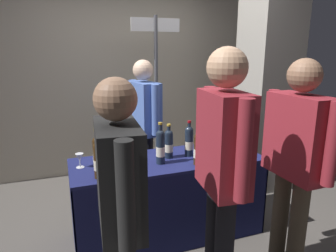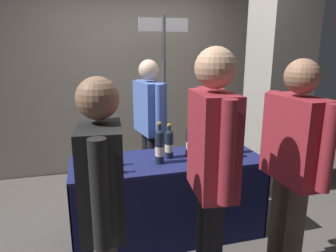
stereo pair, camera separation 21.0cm
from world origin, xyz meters
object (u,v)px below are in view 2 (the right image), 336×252
(vendor_presenter, at_px, (149,118))
(display_bottle_0, at_px, (95,158))
(taster_foreground_right, at_px, (293,156))
(tasting_table, at_px, (168,183))
(concrete_pillar, at_px, (281,43))
(featured_wine_bottle, at_px, (231,140))
(flower_vase, at_px, (214,137))
(booth_signpost, at_px, (164,85))
(wine_glass_mid, at_px, (231,146))
(wine_glass_near_vendor, at_px, (80,155))

(vendor_presenter, bearing_deg, display_bottle_0, -43.19)
(display_bottle_0, relative_size, taster_foreground_right, 0.21)
(tasting_table, xyz_separation_m, display_bottle_0, (-0.62, -0.20, 0.38))
(concrete_pillar, height_order, featured_wine_bottle, concrete_pillar)
(concrete_pillar, height_order, vendor_presenter, concrete_pillar)
(tasting_table, bearing_deg, flower_vase, 16.40)
(display_bottle_0, bearing_deg, booth_signpost, 55.79)
(tasting_table, height_order, vendor_presenter, vendor_presenter)
(concrete_pillar, bearing_deg, taster_foreground_right, -120.03)
(tasting_table, height_order, featured_wine_bottle, featured_wine_bottle)
(taster_foreground_right, relative_size, booth_signpost, 0.79)
(tasting_table, relative_size, display_bottle_0, 4.92)
(wine_glass_mid, bearing_deg, vendor_presenter, 124.03)
(concrete_pillar, height_order, taster_foreground_right, concrete_pillar)
(vendor_presenter, bearing_deg, booth_signpost, 133.64)
(flower_vase, bearing_deg, wine_glass_mid, -76.43)
(concrete_pillar, relative_size, wine_glass_near_vendor, 29.15)
(flower_vase, xyz_separation_m, booth_signpost, (-0.25, 0.92, 0.40))
(flower_vase, bearing_deg, taster_foreground_right, -80.08)
(concrete_pillar, bearing_deg, booth_signpost, 159.91)
(wine_glass_mid, relative_size, booth_signpost, 0.07)
(booth_signpost, bearing_deg, vendor_presenter, -126.51)
(wine_glass_near_vendor, distance_m, taster_foreground_right, 1.65)
(wine_glass_mid, height_order, taster_foreground_right, taster_foreground_right)
(booth_signpost, bearing_deg, display_bottle_0, -124.21)
(featured_wine_bottle, height_order, booth_signpost, booth_signpost)
(flower_vase, relative_size, taster_foreground_right, 0.22)
(featured_wine_bottle, xyz_separation_m, vendor_presenter, (-0.61, 0.73, 0.08))
(concrete_pillar, relative_size, display_bottle_0, 10.20)
(display_bottle_0, height_order, wine_glass_near_vendor, display_bottle_0)
(concrete_pillar, xyz_separation_m, wine_glass_mid, (-0.92, -0.72, -0.90))
(concrete_pillar, bearing_deg, vendor_presenter, 175.62)
(featured_wine_bottle, xyz_separation_m, taster_foreground_right, (0.06, -0.80, 0.11))
(featured_wine_bottle, height_order, wine_glass_near_vendor, featured_wine_bottle)
(featured_wine_bottle, distance_m, flower_vase, 0.18)
(tasting_table, xyz_separation_m, wine_glass_near_vendor, (-0.74, 0.06, 0.32))
(taster_foreground_right, bearing_deg, display_bottle_0, 64.15)
(display_bottle_0, distance_m, taster_foreground_right, 1.42)
(featured_wine_bottle, xyz_separation_m, wine_glass_mid, (-0.05, -0.11, -0.02))
(vendor_presenter, bearing_deg, concrete_pillar, 75.77)
(taster_foreground_right, bearing_deg, booth_signpost, 11.77)
(wine_glass_mid, bearing_deg, flower_vase, 103.57)
(wine_glass_near_vendor, distance_m, flower_vase, 1.24)
(concrete_pillar, relative_size, flower_vase, 9.89)
(concrete_pillar, distance_m, tasting_table, 2.02)
(wine_glass_mid, height_order, flower_vase, flower_vase)
(wine_glass_mid, xyz_separation_m, booth_signpost, (-0.31, 1.18, 0.42))
(featured_wine_bottle, height_order, display_bottle_0, display_bottle_0)
(featured_wine_bottle, relative_size, booth_signpost, 0.15)
(tasting_table, distance_m, booth_signpost, 1.33)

